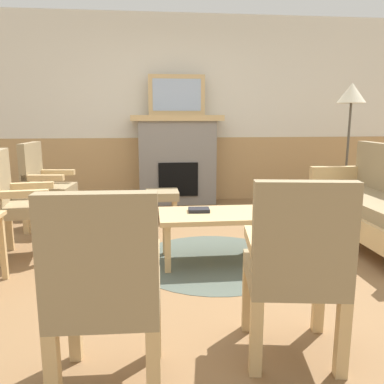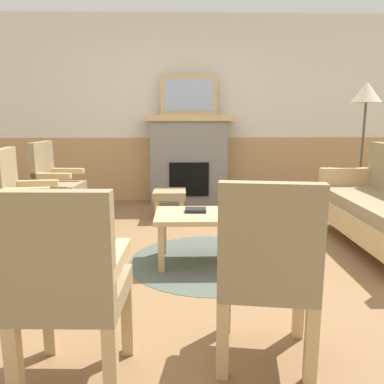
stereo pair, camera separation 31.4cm
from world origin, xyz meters
name	(u,v)px [view 2 (the right image)]	position (x,y,z in m)	size (l,w,h in m)	color
ground_plane	(193,259)	(0.00, 0.00, 0.00)	(14.00, 14.00, 0.00)	olive
wall_back	(189,113)	(0.00, 2.60, 1.31)	(7.20, 0.14, 2.70)	silver
fireplace	(189,159)	(0.00, 2.35, 0.65)	(1.30, 0.44, 1.28)	gray
framed_picture	(189,95)	(0.00, 2.35, 1.56)	(0.80, 0.04, 0.56)	tan
coffee_table	(210,219)	(0.15, -0.05, 0.39)	(0.96, 0.56, 0.44)	tan
round_rug	(210,261)	(0.15, -0.05, 0.00)	(1.44, 1.44, 0.01)	#4C564C
book_on_table	(196,210)	(0.02, 0.01, 0.46)	(0.18, 0.14, 0.03)	black
footstool	(170,196)	(-0.25, 1.44, 0.28)	(0.40, 0.40, 0.36)	tan
armchair_near_fireplace	(22,196)	(-1.59, 0.25, 0.54)	(0.54, 0.54, 0.98)	tan
armchair_by_window_left	(53,180)	(-1.59, 1.17, 0.54)	(0.53, 0.53, 0.98)	tan
armchair_front_left	(267,265)	(0.33, -1.51, 0.54)	(0.55, 0.55, 0.98)	tan
armchair_front_center	(68,281)	(-0.61, -1.68, 0.54)	(0.50, 0.50, 0.98)	tan
floor_lamp_by_couch	(366,101)	(2.17, 1.55, 1.45)	(0.36, 0.36, 1.68)	#332D28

